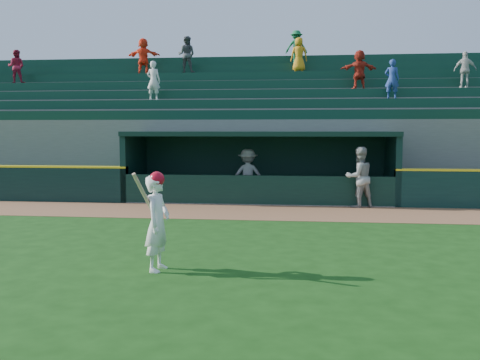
{
  "coord_description": "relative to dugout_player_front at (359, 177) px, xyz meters",
  "views": [
    {
      "loc": [
        1.5,
        -11.23,
        2.51
      ],
      "look_at": [
        0.0,
        1.6,
        1.3
      ],
      "focal_mm": 40.0,
      "sensor_mm": 36.0,
      "label": 1
    }
  ],
  "objects": [
    {
      "name": "warning_track",
      "position": [
        -3.34,
        -1.44,
        -0.98
      ],
      "size": [
        40.0,
        3.0,
        0.01
      ],
      "primitive_type": "cube",
      "color": "brown",
      "rests_on": "ground"
    },
    {
      "name": "batter_at_plate",
      "position": [
        -4.39,
        -8.41,
        -0.09
      ],
      "size": [
        0.57,
        0.79,
        1.8
      ],
      "color": "white",
      "rests_on": "ground"
    },
    {
      "name": "dugout_player_front",
      "position": [
        0.0,
        0.0,
        0.0
      ],
      "size": [
        1.18,
        1.08,
        1.97
      ],
      "primitive_type": "imported",
      "rotation": [
        0.0,
        0.0,
        3.57
      ],
      "color": "#A5A5A0",
      "rests_on": "ground"
    },
    {
      "name": "ground",
      "position": [
        -3.34,
        -6.34,
        -0.99
      ],
      "size": [
        120.0,
        120.0,
        0.0
      ],
      "primitive_type": "plane",
      "color": "#164110",
      "rests_on": "ground"
    },
    {
      "name": "dugout",
      "position": [
        -3.34,
        1.66,
        0.37
      ],
      "size": [
        9.4,
        2.8,
        2.46
      ],
      "color": "slate",
      "rests_on": "ground"
    },
    {
      "name": "stands",
      "position": [
        -3.33,
        6.23,
        1.41
      ],
      "size": [
        34.5,
        6.25,
        7.02
      ],
      "color": "slate",
      "rests_on": "ground"
    },
    {
      "name": "dugout_player_inside",
      "position": [
        -3.75,
        1.17,
        -0.06
      ],
      "size": [
        1.27,
        0.82,
        1.85
      ],
      "primitive_type": "imported",
      "rotation": [
        0.0,
        0.0,
        3.26
      ],
      "color": "#979792",
      "rests_on": "ground"
    }
  ]
}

